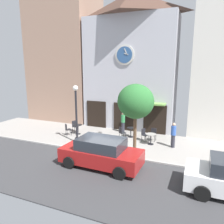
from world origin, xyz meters
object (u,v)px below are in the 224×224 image
cafe_table_center_left (98,136)px  pedestrian_blue (173,135)px  cafe_table_center_right (78,128)px  cafe_table_rightmost (151,137)px  street_tree (136,102)px  cafe_chair_under_awning (122,132)px  parked_car_red (101,153)px  street_lamp (76,114)px  cafe_chair_outer (153,134)px  cafe_chair_by_entrance (67,129)px  cafe_chair_left_end (75,125)px  pedestrian_green (123,122)px  cafe_table_leftmost (131,131)px  cafe_chair_right_end (144,134)px

cafe_table_center_left → pedestrian_blue: (5.00, 1.05, 0.38)m
cafe_table_center_right → cafe_table_rightmost: (5.82, -0.09, 0.01)m
street_tree → cafe_chair_under_awning: bearing=126.2°
cafe_table_center_right → cafe_table_rightmost: size_ratio=1.02×
cafe_table_rightmost → parked_car_red: bearing=-112.2°
street_lamp → cafe_table_center_right: street_lamp is taller
cafe_table_center_left → pedestrian_blue: 5.13m
cafe_table_center_left → cafe_table_center_right: bearing=153.5°
cafe_table_rightmost → cafe_chair_outer: size_ratio=0.83×
street_tree → cafe_table_rightmost: bearing=73.3°
cafe_chair_by_entrance → cafe_chair_left_end: size_ratio=1.00×
cafe_chair_under_awning → cafe_chair_by_entrance: same height
street_tree → pedestrian_green: size_ratio=2.55×
cafe_table_center_right → cafe_chair_by_entrance: 0.82m
street_lamp → cafe_table_rightmost: 5.33m
cafe_table_center_right → cafe_chair_under_awning: 3.59m
cafe_chair_by_entrance → pedestrian_green: 4.43m
street_lamp → street_tree: (4.27, -0.33, 1.17)m
cafe_chair_outer → parked_car_red: 5.40m
cafe_table_leftmost → pedestrian_green: 1.35m
cafe_chair_under_awning → parked_car_red: size_ratio=0.21×
street_lamp → pedestrian_green: bearing=58.2°
pedestrian_green → cafe_chair_by_entrance: bearing=-148.0°
cafe_table_leftmost → street_tree: bearing=-68.4°
pedestrian_green → cafe_table_leftmost: bearing=-43.3°
cafe_table_center_left → cafe_chair_by_entrance: size_ratio=0.80×
cafe_table_center_right → cafe_chair_outer: cafe_chair_outer is taller
cafe_chair_outer → cafe_chair_under_awning: bearing=-167.5°
cafe_chair_under_awning → pedestrian_green: 1.63m
cafe_chair_outer → parked_car_red: bearing=-108.8°
cafe_chair_by_entrance → cafe_chair_right_end: 5.92m
cafe_table_leftmost → pedestrian_green: size_ratio=0.44×
cafe_chair_under_awning → pedestrian_green: size_ratio=0.54×
cafe_chair_under_awning → cafe_table_center_right: bearing=-176.1°
street_lamp → cafe_table_center_left: bearing=23.5°
cafe_table_center_left → parked_car_red: bearing=-60.9°
pedestrian_blue → cafe_table_rightmost: bearing=-179.7°
cafe_table_rightmost → cafe_table_leftmost: bearing=150.4°
cafe_table_rightmost → cafe_chair_by_entrance: 6.44m
cafe_table_rightmost → parked_car_red: parked_car_red is taller
street_tree → parked_car_red: (-1.16, -2.33, -2.45)m
street_lamp → cafe_chair_by_entrance: size_ratio=4.46×
cafe_table_rightmost → cafe_chair_right_end: size_ratio=0.83×
cafe_chair_outer → pedestrian_blue: size_ratio=0.54×
cafe_chair_outer → pedestrian_green: size_ratio=0.54×
cafe_table_leftmost → cafe_chair_under_awning: cafe_chair_under_awning is taller
cafe_table_leftmost → cafe_chair_by_entrance: cafe_chair_by_entrance is taller
cafe_table_center_left → pedestrian_blue: size_ratio=0.43×
cafe_table_rightmost → cafe_chair_left_end: cafe_chair_left_end is taller
cafe_table_rightmost → cafe_chair_under_awning: bearing=171.5°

